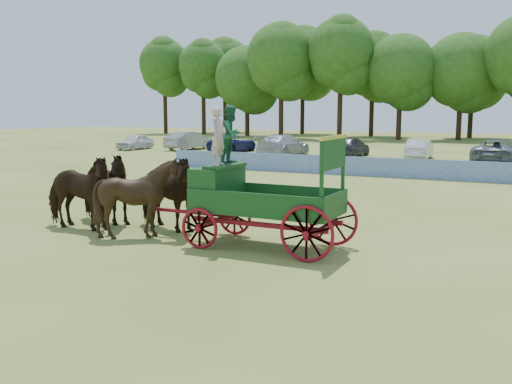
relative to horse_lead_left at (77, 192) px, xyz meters
name	(u,v)px	position (x,y,z in m)	size (l,w,h in m)	color
ground	(231,252)	(5.51, -0.37, -1.15)	(160.00, 160.00, 0.00)	tan
horse_lead_left	(77,192)	(0.00, 0.00, 0.00)	(1.24, 2.72, 2.30)	black
horse_lead_right	(102,188)	(0.00, 1.10, 0.00)	(1.24, 2.72, 2.30)	black
horse_wheel_left	(141,198)	(2.40, 0.00, 0.00)	(1.86, 2.09, 2.31)	black
horse_wheel_right	(164,193)	(2.40, 1.10, 0.00)	(1.24, 2.72, 2.30)	black
farm_dray	(242,184)	(5.36, 0.58, 0.50)	(6.00, 2.00, 3.74)	maroon
sponsor_banner	(376,167)	(4.51, 17.63, -0.63)	(26.00, 0.08, 1.05)	navy
parked_cars	(387,148)	(2.27, 29.23, -0.37)	(46.84, 7.66, 1.64)	silver
treeline	(442,59)	(1.06, 60.10, 8.43)	(88.37, 24.22, 15.64)	#382314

